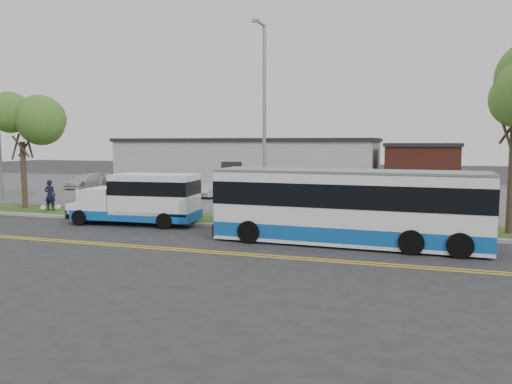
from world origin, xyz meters
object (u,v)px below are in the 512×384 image
(shuttle_bus, at_px, (143,198))
(transit_bus, at_px, (347,207))
(streetlight_near, at_px, (264,117))
(pedestrian, at_px, (50,195))
(parked_car_b, at_px, (86,181))
(parked_car_a, at_px, (220,188))
(tree_west, at_px, (21,123))

(shuttle_bus, relative_size, transit_bus, 0.62)
(streetlight_near, distance_m, pedestrian, 13.49)
(streetlight_near, height_order, shuttle_bus, streetlight_near)
(parked_car_b, bearing_deg, parked_car_a, -5.16)
(tree_west, relative_size, transit_bus, 0.65)
(tree_west, xyz_separation_m, pedestrian, (2.20, -0.44, -4.15))
(pedestrian, relative_size, parked_car_a, 0.44)
(tree_west, bearing_deg, pedestrian, -11.40)
(tree_west, distance_m, parked_car_b, 13.48)
(streetlight_near, bearing_deg, pedestrian, 179.87)
(shuttle_bus, bearing_deg, transit_bus, -14.23)
(tree_west, distance_m, transit_bus, 20.36)
(shuttle_bus, xyz_separation_m, parked_car_b, (-14.06, 14.44, -0.61))
(shuttle_bus, bearing_deg, tree_west, 160.15)
(parked_car_b, bearing_deg, tree_west, -62.36)
(tree_west, relative_size, parked_car_a, 1.74)
(tree_west, distance_m, streetlight_near, 15.01)
(streetlight_near, bearing_deg, parked_car_a, 123.04)
(transit_bus, xyz_separation_m, pedestrian, (-17.38, 3.77, -0.50))
(tree_west, bearing_deg, streetlight_near, -1.80)
(tree_west, relative_size, shuttle_bus, 1.05)
(parked_car_a, xyz_separation_m, parked_car_b, (-13.34, 2.79, -0.05))
(parked_car_a, distance_m, parked_car_b, 13.63)
(shuttle_bus, bearing_deg, parked_car_a, 88.70)
(pedestrian, distance_m, parked_car_b, 14.07)
(transit_bus, bearing_deg, parked_car_a, 130.77)
(parked_car_a, bearing_deg, transit_bus, -32.74)
(streetlight_near, relative_size, parked_car_b, 2.28)
(tree_west, height_order, pedestrian, tree_west)
(streetlight_near, height_order, pedestrian, streetlight_near)
(pedestrian, xyz_separation_m, parked_car_a, (6.57, 9.55, -0.22))
(streetlight_near, xyz_separation_m, pedestrian, (-12.80, 0.03, -4.26))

